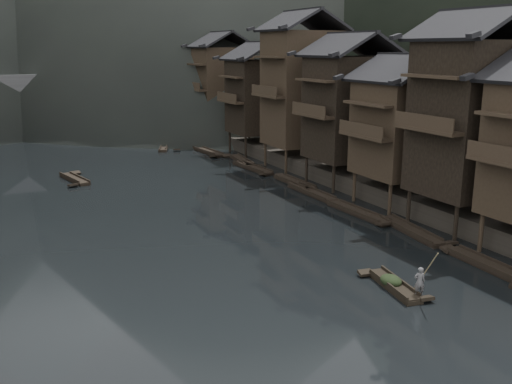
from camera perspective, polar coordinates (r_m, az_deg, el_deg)
water at (r=30.67m, az=4.70°, el=-10.75°), size 300.00×300.00×0.00m
right_bank at (r=81.56m, az=11.66°, el=5.48°), size 40.00×200.00×1.80m
stilt_houses at (r=54.27m, az=9.90°, el=9.95°), size 9.00×67.60×17.04m
moored_sampans at (r=59.20m, az=1.19°, el=1.83°), size 3.46×73.10×0.47m
midriver_boats at (r=67.51m, az=-13.05°, el=3.01°), size 16.14×20.04×0.45m
stone_bridge at (r=97.20m, az=-17.63°, el=8.98°), size 40.00×6.00×9.00m
hero_sampan at (r=32.78m, az=13.61°, el=-9.04°), size 1.73×4.91×0.43m
cargo_heap at (r=32.70m, az=13.37°, el=-8.04°), size 1.07×1.40×0.64m
boatman at (r=31.41m, az=16.06°, el=-8.21°), size 0.69×0.59×1.61m
bamboo_pole at (r=30.67m, az=16.67°, el=-3.67°), size 0.81×2.69×3.55m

